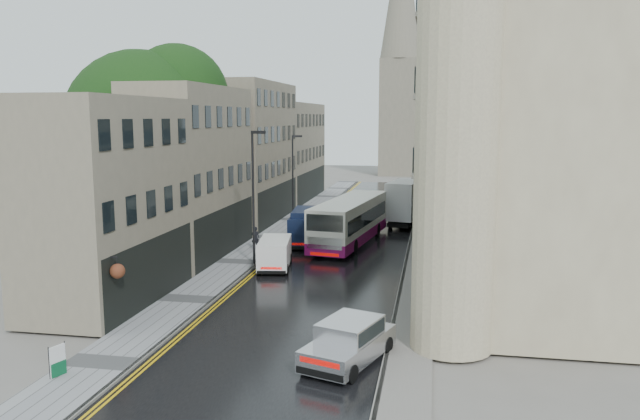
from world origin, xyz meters
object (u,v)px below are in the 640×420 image
(white_van, at_px, (258,259))
(navy_van, at_px, (290,230))
(pedestrian, at_px, (255,238))
(lamp_post_far, at_px, (293,181))
(tree_near, at_px, (142,151))
(tree_far, at_px, (216,152))
(estate_sign, at_px, (57,361))
(cream_bus, at_px, (319,228))
(lamp_post_near, at_px, (253,199))
(silver_hatchback, at_px, (307,350))
(white_lorry, at_px, (391,205))

(white_van, relative_size, navy_van, 0.77)
(pedestrian, height_order, lamp_post_far, lamp_post_far)
(tree_near, height_order, tree_far, tree_near)
(pedestrian, bearing_deg, estate_sign, 91.22)
(navy_van, height_order, lamp_post_far, lamp_post_far)
(tree_far, bearing_deg, pedestrian, -57.65)
(white_van, xyz_separation_m, estate_sign, (-2.88, -15.47, -0.28))
(cream_bus, height_order, navy_van, cream_bus)
(tree_far, bearing_deg, tree_near, -91.32)
(lamp_post_near, bearing_deg, navy_van, 87.05)
(cream_bus, xyz_separation_m, pedestrian, (-4.39, -0.36, -0.75))
(lamp_post_far, bearing_deg, estate_sign, -112.81)
(tree_near, relative_size, pedestrian, 8.84)
(silver_hatchback, bearing_deg, white_lorry, 107.22)
(white_lorry, xyz_separation_m, white_van, (-6.48, -16.95, -1.00))
(silver_hatchback, bearing_deg, cream_bus, 118.10)
(tree_far, relative_size, navy_van, 2.34)
(lamp_post_far, bearing_deg, lamp_post_near, -107.58)
(tree_far, relative_size, pedestrian, 7.93)
(white_lorry, height_order, white_van, white_lorry)
(white_lorry, distance_m, navy_van, 11.73)
(pedestrian, relative_size, lamp_post_far, 0.21)
(lamp_post_far, bearing_deg, pedestrian, -112.98)
(tree_far, distance_m, estate_sign, 32.79)
(white_van, distance_m, lamp_post_near, 4.00)
(tree_near, xyz_separation_m, white_lorry, (15.18, 13.58, -4.99))
(pedestrian, bearing_deg, tree_near, 27.29)
(white_lorry, distance_m, white_van, 18.18)
(navy_van, relative_size, lamp_post_near, 0.65)
(tree_far, bearing_deg, white_lorry, 2.24)
(silver_hatchback, xyz_separation_m, white_van, (-5.64, 13.36, 0.09))
(navy_van, bearing_deg, pedestrian, -167.97)
(white_van, xyz_separation_m, navy_van, (0.24, 7.04, 0.42))
(white_van, relative_size, pedestrian, 2.62)
(silver_hatchback, distance_m, navy_van, 21.11)
(tree_near, height_order, white_lorry, tree_near)
(pedestrian, bearing_deg, lamp_post_near, 108.65)
(navy_van, relative_size, pedestrian, 3.39)
(cream_bus, xyz_separation_m, lamp_post_near, (-3.26, -4.53, 2.55))
(silver_hatchback, distance_m, pedestrian, 21.12)
(navy_van, distance_m, lamp_post_near, 5.76)
(tree_far, bearing_deg, white_van, -62.85)
(silver_hatchback, xyz_separation_m, estate_sign, (-8.52, -2.10, -0.19))
(white_lorry, relative_size, estate_sign, 6.66)
(cream_bus, xyz_separation_m, lamp_post_far, (-3.97, 9.37, 2.22))
(white_lorry, relative_size, pedestrian, 4.70)
(tree_far, distance_m, lamp_post_far, 7.20)
(lamp_post_near, bearing_deg, lamp_post_far, 103.12)
(white_van, distance_m, estate_sign, 15.74)
(lamp_post_far, distance_m, estate_sign, 31.71)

